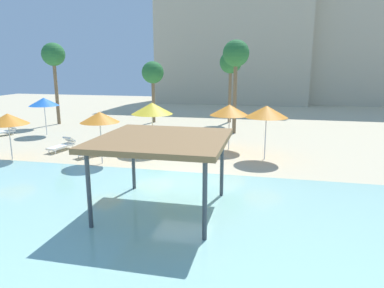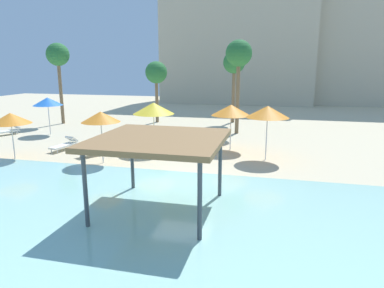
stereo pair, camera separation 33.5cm
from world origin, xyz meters
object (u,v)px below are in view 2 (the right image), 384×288
at_px(beach_umbrella_orange_6, 231,110).
at_px(lounge_chair_0, 65,144).
at_px(beach_umbrella_yellow_3, 154,108).
at_px(beach_umbrella_blue_4, 48,101).
at_px(beach_umbrella_orange_2, 268,112).
at_px(beach_umbrella_orange_1, 10,118).
at_px(lounge_chair_2, 96,149).
at_px(palm_tree_3, 239,56).
at_px(beach_umbrella_orange_0, 101,117).
at_px(shade_pavilion, 159,142).
at_px(palm_tree_0, 234,64).
at_px(palm_tree_1, 156,74).
at_px(palm_tree_2, 58,57).
at_px(lounge_chair_3, 8,130).

bearing_deg(beach_umbrella_orange_6, lounge_chair_0, -166.46).
relative_size(beach_umbrella_yellow_3, beach_umbrella_blue_4, 1.06).
relative_size(beach_umbrella_orange_2, beach_umbrella_blue_4, 1.08).
bearing_deg(beach_umbrella_orange_6, beach_umbrella_orange_1, -156.84).
bearing_deg(lounge_chair_2, beach_umbrella_orange_6, 143.42).
bearing_deg(palm_tree_3, lounge_chair_0, -141.32).
bearing_deg(beach_umbrella_orange_1, beach_umbrella_orange_0, 3.77).
distance_m(beach_umbrella_orange_1, palm_tree_3, 15.27).
xyz_separation_m(shade_pavilion, beach_umbrella_orange_6, (1.19, 9.53, -0.08)).
distance_m(beach_umbrella_yellow_3, palm_tree_0, 12.21).
bearing_deg(lounge_chair_0, beach_umbrella_orange_1, -21.74).
height_order(beach_umbrella_yellow_3, palm_tree_3, palm_tree_3).
height_order(shade_pavilion, palm_tree_1, palm_tree_1).
bearing_deg(beach_umbrella_yellow_3, lounge_chair_0, -168.54).
height_order(beach_umbrella_orange_0, palm_tree_2, palm_tree_2).
xyz_separation_m(palm_tree_0, palm_tree_1, (-6.56, -1.49, -0.80)).
distance_m(beach_umbrella_blue_4, lounge_chair_2, 8.16).
height_order(beach_umbrella_orange_0, palm_tree_1, palm_tree_1).
height_order(lounge_chair_3, palm_tree_2, palm_tree_2).
relative_size(beach_umbrella_orange_2, lounge_chair_0, 1.48).
distance_m(beach_umbrella_orange_1, lounge_chair_0, 3.45).
distance_m(beach_umbrella_orange_2, lounge_chair_0, 12.07).
relative_size(beach_umbrella_blue_4, lounge_chair_3, 1.37).
relative_size(lounge_chair_3, palm_tree_0, 0.32).
bearing_deg(beach_umbrella_orange_2, beach_umbrella_orange_0, -162.09).
distance_m(beach_umbrella_orange_0, beach_umbrella_yellow_3, 3.62).
distance_m(beach_umbrella_blue_4, palm_tree_0, 15.32).
bearing_deg(beach_umbrella_blue_4, palm_tree_2, 113.05).
xyz_separation_m(beach_umbrella_orange_2, lounge_chair_3, (-18.56, 2.50, -2.27)).
distance_m(beach_umbrella_orange_2, lounge_chair_3, 18.86).
bearing_deg(beach_umbrella_orange_6, shade_pavilion, -97.12).
relative_size(beach_umbrella_orange_1, lounge_chair_2, 1.29).
xyz_separation_m(beach_umbrella_blue_4, palm_tree_0, (12.39, 8.63, 2.64)).
xyz_separation_m(beach_umbrella_orange_1, beach_umbrella_yellow_3, (6.83, 3.54, 0.32)).
bearing_deg(lounge_chair_0, lounge_chair_3, -104.43).
bearing_deg(palm_tree_1, beach_umbrella_orange_2, -46.95).
relative_size(beach_umbrella_orange_2, beach_umbrella_yellow_3, 1.02).
xyz_separation_m(palm_tree_1, palm_tree_2, (-7.76, -2.60, 1.41)).
height_order(beach_umbrella_orange_2, lounge_chair_0, beach_umbrella_orange_2).
distance_m(beach_umbrella_orange_2, beach_umbrella_orange_6, 2.82).
distance_m(beach_umbrella_orange_6, lounge_chair_3, 16.54).
relative_size(lounge_chair_2, palm_tree_2, 0.29).
distance_m(shade_pavilion, lounge_chair_0, 11.34).
height_order(lounge_chair_3, palm_tree_0, palm_tree_0).
bearing_deg(beach_umbrella_orange_2, palm_tree_3, 108.61).
bearing_deg(shade_pavilion, lounge_chair_3, 146.07).
bearing_deg(shade_pavilion, beach_umbrella_orange_1, 154.66).
bearing_deg(beach_umbrella_orange_1, palm_tree_2, 111.22).
relative_size(lounge_chair_2, palm_tree_3, 0.29).
distance_m(beach_umbrella_orange_0, lounge_chair_3, 11.73).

